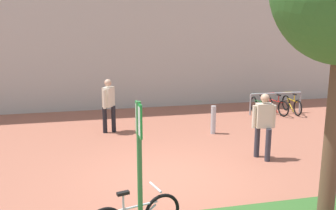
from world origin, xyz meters
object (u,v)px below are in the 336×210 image
(bollard_steel, at_px, (213,120))
(person_shirt_white, at_px, (264,122))
(person_casual_tan, at_px, (109,102))
(bike_rack_cluster, at_px, (275,105))
(parking_sign_post, at_px, (139,153))

(bollard_steel, height_order, person_shirt_white, person_shirt_white)
(person_casual_tan, bearing_deg, bike_rack_cluster, 9.42)
(person_casual_tan, xyz_separation_m, person_shirt_white, (3.66, -3.30, 0.00))
(bike_rack_cluster, xyz_separation_m, person_shirt_white, (-2.73, -4.35, 0.63))
(parking_sign_post, bearing_deg, bike_rack_cluster, 49.37)
(bike_rack_cluster, height_order, person_shirt_white, person_shirt_white)
(bollard_steel, relative_size, person_casual_tan, 0.52)
(parking_sign_post, relative_size, person_shirt_white, 1.36)
(parking_sign_post, height_order, person_shirt_white, parking_sign_post)
(person_shirt_white, bearing_deg, person_casual_tan, 138.02)
(bike_rack_cluster, distance_m, person_shirt_white, 5.18)
(bollard_steel, bearing_deg, person_shirt_white, -78.88)
(parking_sign_post, distance_m, person_casual_tan, 6.39)
(bike_rack_cluster, bearing_deg, parking_sign_post, -130.63)
(bollard_steel, bearing_deg, bike_rack_cluster, 31.23)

